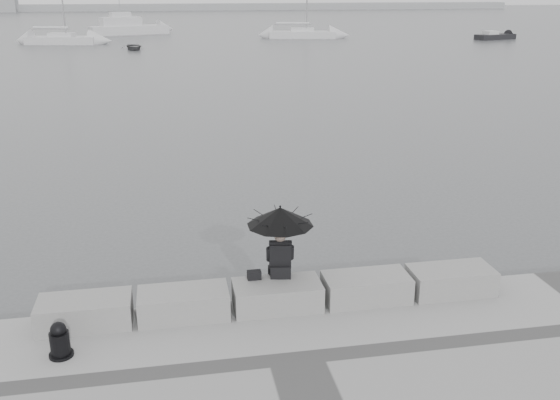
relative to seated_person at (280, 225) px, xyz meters
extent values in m
plane|color=#47494C|center=(-0.11, 0.15, -2.02)|extent=(360.00, 360.00, 0.00)
cube|color=gray|center=(-3.51, -0.30, -1.27)|extent=(1.60, 0.80, 0.50)
cube|color=gray|center=(-1.81, -0.30, -1.27)|extent=(1.60, 0.80, 0.50)
cube|color=gray|center=(-0.11, -0.30, -1.27)|extent=(1.60, 0.80, 0.50)
cube|color=gray|center=(1.59, -0.30, -1.27)|extent=(1.60, 0.80, 0.50)
cube|color=gray|center=(3.29, -0.30, -1.27)|extent=(1.60, 0.80, 0.50)
sphere|color=#726056|center=(0.00, 0.02, -0.24)|extent=(0.21, 0.21, 0.21)
cylinder|color=black|center=(0.00, 0.01, -0.17)|extent=(0.02, 0.02, 1.00)
cone|color=black|center=(0.00, 0.01, 0.16)|extent=(1.23, 1.23, 0.34)
sphere|color=black|center=(0.00, 0.01, 0.35)|extent=(0.04, 0.04, 0.04)
cube|color=black|center=(-0.50, -0.05, -0.94)|extent=(0.26, 0.15, 0.16)
cylinder|color=black|center=(-3.80, -1.24, -1.49)|extent=(0.39, 0.39, 0.06)
cylinder|color=black|center=(-3.80, -1.24, -1.30)|extent=(0.31, 0.31, 0.44)
sphere|color=black|center=(-3.80, -1.24, -1.03)|extent=(0.25, 0.25, 0.25)
cube|color=#929597|center=(-0.11, 155.15, -1.22)|extent=(180.00, 6.00, 1.60)
cube|color=silver|center=(-12.62, 62.60, -1.67)|extent=(7.91, 3.98, 0.90)
cube|color=silver|center=(-12.62, 62.60, -1.07)|extent=(2.93, 2.14, 0.50)
cylinder|color=gray|center=(-12.62, 62.60, -0.42)|extent=(4.18, 1.02, 0.10)
cube|color=silver|center=(14.85, 65.69, -1.67)|extent=(8.25, 3.94, 0.90)
cube|color=silver|center=(14.85, 65.69, -1.07)|extent=(3.04, 2.12, 0.50)
cylinder|color=gray|center=(14.85, 65.69, -0.42)|extent=(4.39, 0.99, 0.10)
cube|color=silver|center=(-6.07, 75.53, -1.52)|extent=(10.34, 5.86, 1.20)
cube|color=silver|center=(-6.07, 75.53, -0.42)|extent=(5.43, 3.69, 1.20)
cube|color=silver|center=(-6.07, 75.53, 0.48)|extent=(2.87, 2.32, 0.60)
cylinder|color=gray|center=(-6.07, 75.53, 1.58)|extent=(0.08, 0.08, 1.60)
cube|color=black|center=(36.92, 59.78, -1.77)|extent=(5.45, 3.04, 0.70)
cube|color=silver|center=(36.92, 59.78, -1.27)|extent=(1.84, 1.60, 0.50)
imported|color=slate|center=(-4.74, 54.86, -1.75)|extent=(3.43, 2.05, 0.54)
camera|label=1|loc=(-1.91, -10.36, 4.12)|focal=40.00mm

